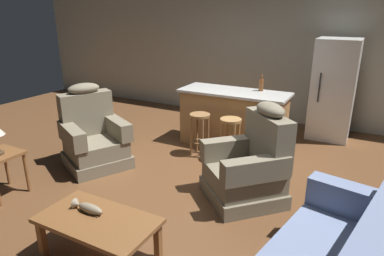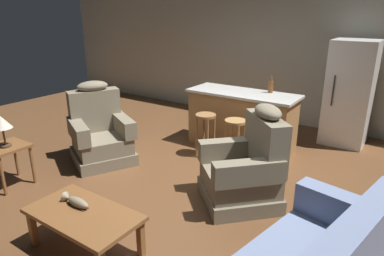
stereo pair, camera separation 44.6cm
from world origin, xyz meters
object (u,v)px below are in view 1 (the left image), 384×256
Objects in this scene: refrigerator at (333,90)px; bottle_tall_green at (261,85)px; fish_figurine at (88,208)px; coffee_table at (98,224)px; bar_stool_right at (230,132)px; bar_stool_left at (200,127)px; recliner_near_lamp at (93,137)px; kitchen_island at (233,118)px; recliner_near_island at (250,167)px.

bottle_tall_green is (-1.01, -0.98, 0.17)m from refrigerator.
coffee_table is at bearing -15.42° from fish_figurine.
coffee_table is 1.62× the size of bar_stool_right.
refrigerator reaches higher than fish_figurine.
bottle_tall_green is (0.69, 0.85, 0.58)m from bar_stool_left.
fish_figurine is at bearing -98.69° from bar_stool_right.
bottle_tall_green is (1.92, 1.90, 0.63)m from recliner_near_lamp.
kitchen_island is (0.18, 3.19, 0.02)m from fish_figurine.
refrigerator is 6.49× the size of bottle_tall_green.
bar_stool_right is 2.22m from refrigerator.
bottle_tall_green is (-0.46, 1.76, 0.63)m from recliner_near_island.
bar_stool_right is 2.51× the size of bottle_tall_green.
bottle_tall_green reaches higher than recliner_near_island.
recliner_near_island is (1.02, 1.65, -0.04)m from fish_figurine.
refrigerator is (2.94, 2.88, 0.46)m from recliner_near_lamp.
bottle_tall_green is at bearing -121.35° from recliner_near_island.
refrigerator reaches higher than coffee_table.
recliner_near_lamp reaches higher than kitchen_island.
recliner_near_lamp is at bearing -135.52° from refrigerator.
bar_stool_left is at bearing 67.65° from recliner_near_lamp.
recliner_near_island is 1.76× the size of bar_stool_right.
refrigerator reaches higher than bar_stool_right.
recliner_near_lamp reaches higher than fish_figurine.
coffee_table is 0.92× the size of recliner_near_island.
bottle_tall_green is at bearing 83.25° from coffee_table.
coffee_table is at bearing -83.84° from bar_stool_left.
fish_figurine is at bearing -109.73° from refrigerator.
recliner_near_island is at bearing 58.28° from fish_figurine.
kitchen_island is at bearing 74.63° from recliner_near_lamp.
fish_figurine is at bearing -99.36° from bottle_tall_green.
recliner_near_island is (2.38, 0.14, 0.00)m from recliner_near_lamp.
refrigerator is (1.42, 4.43, 0.52)m from coffee_table.
bottle_tall_green is (0.17, 0.85, 0.58)m from bar_stool_right.
recliner_near_lamp is 4.14m from refrigerator.
fish_figurine is at bearing -87.15° from bar_stool_left.
recliner_near_island is at bearing 62.90° from coffee_table.
refrigerator is at bearing 57.12° from bar_stool_right.
recliner_near_island is 1.76× the size of bar_stool_left.
recliner_near_lamp is 2.05m from bar_stool_right.
bar_stool_left is 2.53m from refrigerator.
bottle_tall_green is at bearing 80.64° from fish_figurine.
bar_stool_right is at bearing 0.00° from bar_stool_left.
recliner_near_lamp is at bearing -135.32° from bottle_tall_green.
bottle_tall_green reaches higher than bar_stool_left.
fish_figurine is 1.94m from recliner_near_island.
recliner_near_island reaches higher than coffee_table.
bar_stool_left is at bearing -129.06° from bottle_tall_green.
fish_figurine is at bearing -20.67° from recliner_near_lamp.
bottle_tall_green reaches higher than fish_figurine.
bar_stool_right is at bearing 58.18° from recliner_near_lamp.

